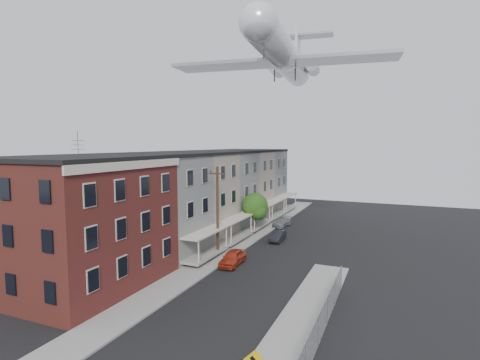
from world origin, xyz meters
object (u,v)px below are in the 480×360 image
object	(u,v)px
utility_pole	(217,210)
street_tree	(256,207)
car_far	(282,222)
car_near	(233,258)
airplane	(284,57)
car_mid	(278,236)

from	to	relation	value
utility_pole	street_tree	distance (m)	10.00
street_tree	car_far	size ratio (longest dim) A/B	1.33
car_near	airplane	distance (m)	24.40
utility_pole	street_tree	world-z (taller)	utility_pole
car_mid	car_far	bearing A→B (deg)	100.80
car_near	car_far	distance (m)	17.54
car_near	car_mid	bearing A→B (deg)	79.04
street_tree	airplane	xyz separation A→B (m)	(3.16, 1.02, 17.99)
car_mid	car_far	distance (m)	7.90
car_mid	airplane	distance (m)	21.06
street_tree	car_near	size ratio (longest dim) A/B	1.29
car_near	car_far	size ratio (longest dim) A/B	1.03
car_near	car_far	xyz separation A→B (m)	(-0.46, 17.54, -0.12)
airplane	street_tree	bearing A→B (deg)	-162.13
street_tree	car_mid	bearing A→B (deg)	-29.06
street_tree	car_near	distance (m)	12.28
utility_pole	car_near	bearing A→B (deg)	-37.02
utility_pole	car_far	world-z (taller)	utility_pole
utility_pole	airplane	bearing A→B (deg)	72.33
utility_pole	car_far	xyz separation A→B (m)	(2.00, 15.68, -4.11)
car_near	airplane	size ratio (longest dim) A/B	0.14
car_near	car_mid	xyz separation A→B (m)	(1.34, 9.85, -0.10)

